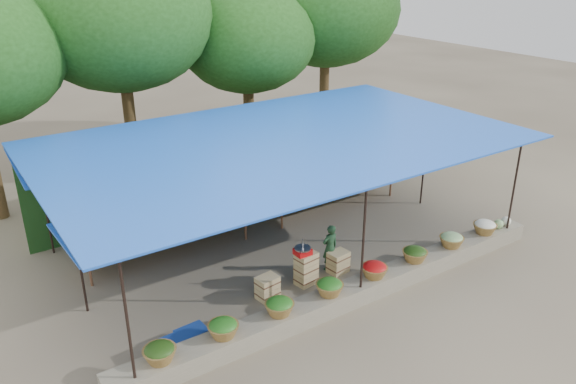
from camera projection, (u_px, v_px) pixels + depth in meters
ground at (283, 247)px, 13.93m from camera, size 60.00×60.00×0.00m
stone_curb at (355, 292)px, 11.75m from camera, size 10.60×0.55×0.40m
stall_canopy at (282, 144)px, 12.92m from camera, size 10.80×6.60×2.82m
produce_baskets at (353, 278)px, 11.56m from camera, size 8.98×0.58×0.34m
netting_backdrop at (222, 164)px, 15.84m from camera, size 10.60×0.06×2.50m
tree_row at (186, 26)px, 16.98m from camera, size 16.51×5.50×7.12m
fruit_table_left at (166, 231)px, 13.45m from camera, size 4.21×0.95×0.93m
fruit_table_right at (330, 186)px, 16.01m from camera, size 4.21×0.95×0.93m
crate_counter at (305, 272)px, 12.28m from camera, size 2.39×0.39×0.77m
weighing_scale at (303, 251)px, 12.03m from camera, size 0.36×0.36×0.38m
vendor_seated at (330, 248)px, 12.76m from camera, size 0.41×0.27×1.13m
customer_left at (163, 214)px, 13.91m from camera, size 0.91×0.80×1.56m
customer_mid at (285, 172)px, 16.28m from camera, size 1.28×1.27×1.77m
customer_right at (351, 161)px, 17.51m from camera, size 0.92×0.86×1.52m
blue_crate_front at (169, 350)px, 10.09m from camera, size 0.58×0.44×0.34m
blue_crate_back at (192, 338)px, 10.41m from camera, size 0.58×0.43×0.34m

